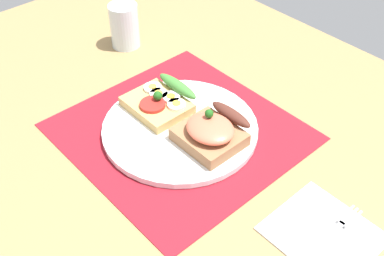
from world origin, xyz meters
TOP-DOWN VIEW (x-y plane):
  - ground_plane at (0.00, 0.00)cm, footprint 120.00×90.00cm
  - placemat at (0.00, 0.00)cm, footprint 36.16×34.95cm
  - plate at (0.00, 0.00)cm, footprint 26.13×26.13cm
  - sandwich_egg_tomato at (-6.06, 0.91)cm, footprint 10.77×10.07cm
  - sandwich_salmon at (6.22, 1.31)cm, footprint 9.88×10.25cm
  - napkin at (28.83, 0.81)cm, footprint 13.83×12.76cm
  - fork at (29.77, 1.06)cm, footprint 1.62×13.93cm
  - drinking_glass at (-28.52, 9.62)cm, footprint 5.95×5.95cm

SIDE VIEW (x-z plane):
  - ground_plane at x=0.00cm, z-range -3.20..0.00cm
  - placemat at x=0.00cm, z-range 0.00..0.30cm
  - napkin at x=28.83cm, z-range 0.00..0.60cm
  - fork at x=29.77cm, z-range 0.60..0.92cm
  - plate at x=0.00cm, z-range 0.30..1.37cm
  - sandwich_egg_tomato at x=-6.06cm, z-range 0.76..4.64cm
  - sandwich_salmon at x=6.22cm, z-range 0.57..6.38cm
  - drinking_glass at x=-28.52cm, z-range 0.00..9.14cm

